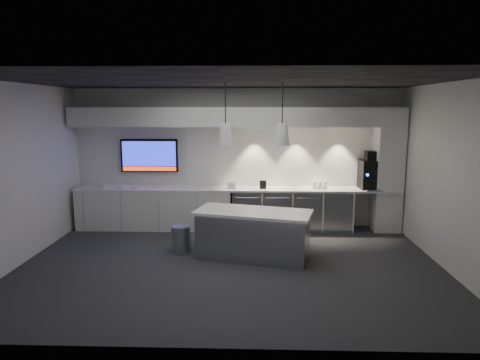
{
  "coord_description": "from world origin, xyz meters",
  "views": [
    {
      "loc": [
        0.39,
        -6.78,
        2.6
      ],
      "look_at": [
        0.13,
        1.1,
        1.26
      ],
      "focal_mm": 32.0,
      "sensor_mm": 36.0,
      "label": 1
    }
  ],
  "objects_px": {
    "island": "(253,234)",
    "coffee_machine": "(371,173)",
    "wall_tv": "(149,155)",
    "bin": "(181,239)"
  },
  "relations": [
    {
      "from": "bin",
      "to": "wall_tv",
      "type": "bearing_deg",
      "value": 118.3
    },
    {
      "from": "wall_tv",
      "to": "island",
      "type": "height_order",
      "value": "wall_tv"
    },
    {
      "from": "coffee_machine",
      "to": "bin",
      "type": "bearing_deg",
      "value": -158.7
    },
    {
      "from": "island",
      "to": "bin",
      "type": "height_order",
      "value": "island"
    },
    {
      "from": "wall_tv",
      "to": "coffee_machine",
      "type": "distance_m",
      "value": 4.77
    },
    {
      "from": "wall_tv",
      "to": "island",
      "type": "xyz_separation_m",
      "value": [
        2.28,
        -2.06,
        -1.14
      ]
    },
    {
      "from": "coffee_machine",
      "to": "island",
      "type": "bearing_deg",
      "value": -144.74
    },
    {
      "from": "bin",
      "to": "coffee_machine",
      "type": "height_order",
      "value": "coffee_machine"
    },
    {
      "from": "island",
      "to": "coffee_machine",
      "type": "bearing_deg",
      "value": 50.67
    },
    {
      "from": "wall_tv",
      "to": "island",
      "type": "bearing_deg",
      "value": -42.14
    }
  ]
}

